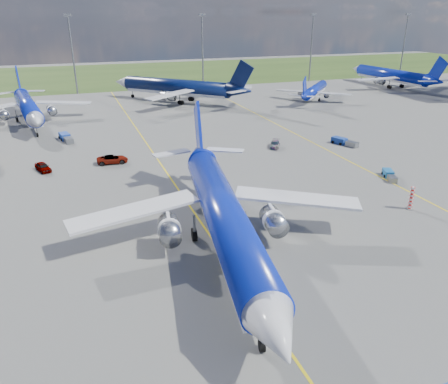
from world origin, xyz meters
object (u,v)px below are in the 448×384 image
object	(u,v)px
bg_jet_n	(177,102)
bg_jet_ene	(389,87)
bg_jet_nnw	(30,123)
warning_post	(411,198)
baggage_tug_e	(344,142)
service_car_a	(43,167)
service_car_c	(275,144)
main_airliner	(224,250)
bg_jet_ne	(314,100)
service_car_b	(112,159)
baggage_tug_w	(389,175)
baggage_tug_c	(66,138)

from	to	relation	value
bg_jet_n	bg_jet_ene	bearing A→B (deg)	136.77
bg_jet_nnw	bg_jet_n	xyz separation A→B (m)	(37.01, 13.16, 0.00)
warning_post	baggage_tug_e	size ratio (longest dim) A/B	0.55
service_car_a	service_car_c	size ratio (longest dim) A/B	0.98
bg_jet_n	main_airliner	bearing A→B (deg)	34.94
warning_post	service_car_a	distance (m)	53.73
bg_jet_ne	service_car_b	size ratio (longest dim) A/B	5.93
bg_jet_ne	service_car_c	xyz separation A→B (m)	(-31.33, -39.28, 0.59)
warning_post	baggage_tug_w	xyz separation A→B (m)	(5.00, 10.07, -1.04)
service_car_b	baggage_tug_e	size ratio (longest dim) A/B	0.92
main_airliner	bg_jet_n	bearing A→B (deg)	88.50
main_airliner	service_car_b	xyz separation A→B (m)	(-7.77, 32.96, 0.70)
bg_jet_n	baggage_tug_w	world-z (taller)	bg_jet_n
bg_jet_nnw	baggage_tug_e	world-z (taller)	bg_jet_nnw
service_car_a	baggage_tug_w	bearing A→B (deg)	-43.50
main_airliner	baggage_tug_c	bearing A→B (deg)	115.39
baggage_tug_c	baggage_tug_e	xyz separation A→B (m)	(49.03, -20.44, -0.04)
warning_post	service_car_c	xyz separation A→B (m)	(-4.22, 30.32, -0.91)
service_car_a	main_airliner	bearing A→B (deg)	-81.16
service_car_b	service_car_c	world-z (taller)	service_car_b
bg_jet_n	service_car_c	world-z (taller)	bg_jet_n
bg_jet_ene	service_car_c	world-z (taller)	bg_jet_ene
warning_post	bg_jet_ne	world-z (taller)	bg_jet_ne
bg_jet_nnw	service_car_b	world-z (taller)	bg_jet_nnw
main_airliner	service_car_a	xyz separation A→B (m)	(-18.44, 32.65, 0.68)
service_car_a	service_car_b	xyz separation A→B (m)	(10.67, 0.31, 0.02)
warning_post	baggage_tug_c	bearing A→B (deg)	130.02
baggage_tug_c	bg_jet_ne	bearing A→B (deg)	4.83
bg_jet_n	baggage_tug_e	xyz separation A→B (m)	(19.33, -51.67, 0.55)
main_airliner	bg_jet_ne	bearing A→B (deg)	62.55
bg_jet_nnw	service_car_b	distance (m)	37.82
bg_jet_ne	main_airliner	distance (m)	88.82
bg_jet_nnw	baggage_tug_w	size ratio (longest dim) A/B	8.93
bg_jet_n	main_airliner	world-z (taller)	bg_jet_n
warning_post	baggage_tug_e	world-z (taller)	warning_post
bg_jet_n	baggage_tug_c	world-z (taller)	bg_jet_n
bg_jet_n	baggage_tug_c	distance (m)	43.10
bg_jet_n	bg_jet_ene	size ratio (longest dim) A/B	1.06
main_airliner	service_car_a	distance (m)	37.50
warning_post	bg_jet_ene	distance (m)	102.19
baggage_tug_e	warning_post	bearing A→B (deg)	-129.08
main_airliner	warning_post	bearing A→B (deg)	13.16
main_airliner	baggage_tug_w	bearing A→B (deg)	30.29
main_airliner	baggage_tug_w	world-z (taller)	main_airliner
bg_jet_nnw	bg_jet_ene	distance (m)	110.93
bg_jet_n	bg_jet_ene	world-z (taller)	bg_jet_n
main_airliner	service_car_b	world-z (taller)	main_airliner
service_car_b	baggage_tug_e	world-z (taller)	service_car_b
bg_jet_n	service_car_b	xyz separation A→B (m)	(-22.75, -48.18, 0.70)
main_airliner	baggage_tug_e	size ratio (longest dim) A/B	8.27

